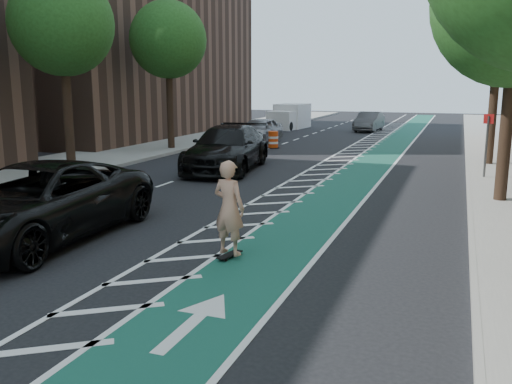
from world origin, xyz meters
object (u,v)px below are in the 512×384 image
at_px(suv_near, 36,203).
at_px(barrel_a, 80,194).
at_px(skateboarder, 229,208).
at_px(suv_far, 227,148).

distance_m(suv_near, barrel_a, 3.25).
relative_size(skateboarder, suv_near, 0.31).
xyz_separation_m(suv_near, barrel_a, (-1.16, 3.00, -0.45)).
height_order(suv_far, barrel_a, suv_far).
distance_m(skateboarder, suv_far, 11.70).
bearing_deg(skateboarder, suv_far, -53.96).
xyz_separation_m(skateboarder, suv_far, (-4.70, 10.71, -0.17)).
bearing_deg(skateboarder, suv_near, 16.23).
relative_size(suv_near, suv_far, 1.02).
distance_m(skateboarder, suv_near, 4.72).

